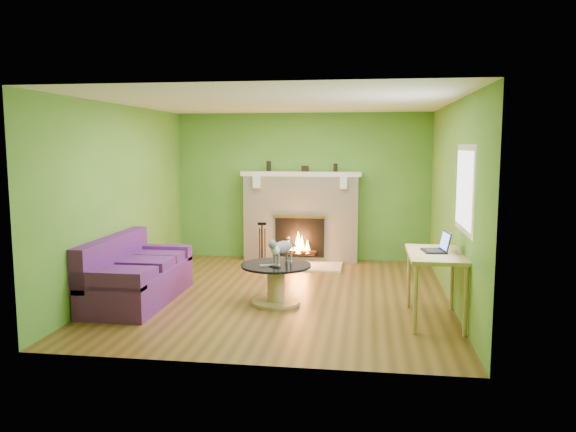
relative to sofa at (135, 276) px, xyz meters
name	(u,v)px	position (x,y,z in m)	size (l,w,h in m)	color
floor	(281,294)	(1.86, 0.58, -0.33)	(5.00, 5.00, 0.00)	brown
ceiling	(281,102)	(1.86, 0.58, 2.27)	(5.00, 5.00, 0.00)	white
wall_back	(302,187)	(1.86, 3.08, 0.97)	(5.00, 5.00, 0.00)	#4B842B
wall_front	(239,228)	(1.86, -1.92, 0.97)	(5.00, 5.00, 0.00)	#4B842B
wall_left	(122,198)	(-0.39, 0.58, 0.97)	(5.00, 5.00, 0.00)	#4B842B
wall_right	(453,203)	(4.11, 0.58, 0.97)	(5.00, 5.00, 0.00)	#4B842B
window_frame	(465,189)	(4.10, -0.32, 1.22)	(1.20, 1.20, 0.00)	silver
window_pane	(464,189)	(4.09, -0.32, 1.22)	(1.06, 1.06, 0.00)	white
fireplace	(301,217)	(1.86, 2.89, 0.44)	(2.10, 0.46, 1.58)	beige
hearth	(297,266)	(1.86, 2.38, -0.31)	(1.50, 0.75, 0.03)	beige
mantel	(301,174)	(1.86, 2.87, 1.21)	(2.10, 0.28, 0.08)	white
sofa	(135,276)	(0.00, 0.00, 0.00)	(0.88, 1.90, 0.85)	#4A1962
coffee_table	(276,281)	(1.86, 0.15, -0.03)	(0.91, 0.91, 0.51)	tan
desk	(436,261)	(3.81, -0.32, 0.38)	(0.64, 1.10, 0.81)	tan
cat	(283,250)	(1.94, 0.20, 0.36)	(0.21, 0.57, 0.35)	#5C5B60
remote_silver	(267,265)	(1.76, 0.03, 0.19)	(0.17, 0.04, 0.02)	gray
remote_black	(275,267)	(1.88, -0.03, 0.19)	(0.16, 0.04, 0.02)	black
laptop	(434,242)	(3.79, -0.27, 0.60)	(0.28, 0.32, 0.24)	black
fire_tools	(262,242)	(1.23, 2.53, 0.05)	(0.19, 0.19, 0.69)	black
mantel_vase_left	(269,166)	(1.29, 2.90, 1.34)	(0.08, 0.08, 0.18)	black
mantel_vase_right	(335,168)	(2.46, 2.90, 1.32)	(0.07, 0.07, 0.14)	black
mantel_box	(305,169)	(1.93, 2.90, 1.30)	(0.12, 0.08, 0.10)	black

